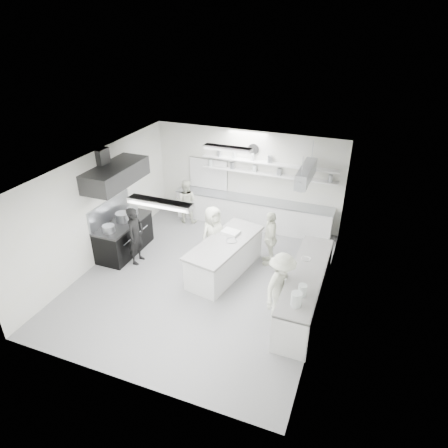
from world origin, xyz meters
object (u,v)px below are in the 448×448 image
(back_counter, at_px, (252,213))
(stove, at_px, (124,238))
(prep_island, at_px, (225,258))
(cook_back, at_px, (186,201))
(right_counter, at_px, (305,291))
(cook_stove, at_px, (136,236))

(back_counter, bearing_deg, stove, -136.01)
(stove, xyz_separation_m, prep_island, (3.03, 0.07, -0.01))
(stove, bearing_deg, prep_island, 1.40)
(cook_back, bearing_deg, prep_island, 123.99)
(stove, height_order, right_counter, right_counter)
(back_counter, height_order, cook_stove, cook_stove)
(prep_island, bearing_deg, back_counter, 103.62)
(prep_island, distance_m, cook_back, 3.14)
(prep_island, relative_size, cook_stove, 1.48)
(stove, distance_m, right_counter, 5.28)
(right_counter, distance_m, cook_back, 5.29)
(prep_island, relative_size, cook_back, 1.67)
(stove, distance_m, cook_back, 2.46)
(right_counter, bearing_deg, cook_stove, 176.54)
(back_counter, xyz_separation_m, right_counter, (2.35, -3.40, 0.01))
(prep_island, xyz_separation_m, cook_stove, (-2.40, -0.39, 0.37))
(prep_island, bearing_deg, cook_stove, -159.77)
(prep_island, xyz_separation_m, cook_back, (-2.20, 2.22, 0.28))
(back_counter, xyz_separation_m, prep_island, (0.13, -2.73, -0.02))
(right_counter, relative_size, cook_back, 2.29)
(back_counter, relative_size, prep_island, 2.08)
(right_counter, xyz_separation_m, prep_island, (-2.22, 0.67, -0.03))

